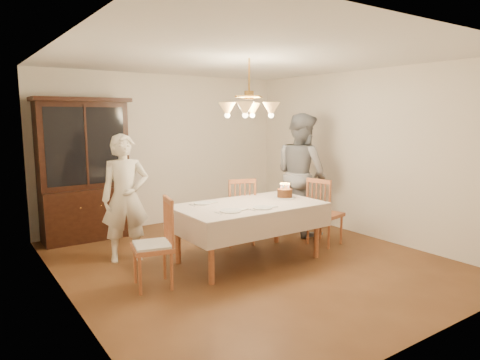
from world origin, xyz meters
TOP-DOWN VIEW (x-y plane):
  - ground at (0.00, 0.00)m, footprint 5.00×5.00m
  - room_shell at (0.00, 0.00)m, footprint 5.00×5.00m
  - dining_table at (0.00, 0.00)m, footprint 1.90×1.10m
  - china_hutch at (-1.47, 2.25)m, footprint 1.38×0.54m
  - chair_far_side at (0.32, 0.69)m, footprint 0.54×0.53m
  - chair_left_end at (-1.38, -0.11)m, footprint 0.51×0.52m
  - chair_right_end at (1.35, -0.05)m, footprint 0.50×0.52m
  - elderly_woman at (-1.31, 0.93)m, footprint 0.68×0.52m
  - adult_in_grey at (1.50, 0.64)m, footprint 0.78×0.98m
  - birthday_cake at (0.65, 0.05)m, footprint 0.30×0.30m
  - place_setting_near_left at (-0.42, -0.23)m, footprint 0.41×0.26m
  - place_setting_near_right at (0.00, -0.31)m, footprint 0.39×0.24m
  - place_setting_far_left at (-0.47, 0.35)m, footprint 0.37×0.23m
  - chandelier at (-0.00, -0.00)m, footprint 0.62×0.62m

SIDE VIEW (x-z plane):
  - ground at x=0.00m, z-range 0.00..0.00m
  - chair_far_side at x=0.32m, z-range -0.06..0.94m
  - chair_right_end at x=1.35m, z-range -0.06..0.94m
  - chair_left_end at x=-1.38m, z-range -0.05..0.95m
  - dining_table at x=0.00m, z-range 0.30..1.06m
  - place_setting_far_left at x=-0.47m, z-range 0.76..0.77m
  - place_setting_near_right at x=0.00m, z-range 0.76..0.77m
  - place_setting_near_left at x=-0.42m, z-range 0.76..0.77m
  - birthday_cake at x=0.65m, z-range 0.71..0.92m
  - elderly_woman at x=-1.31m, z-range 0.00..1.67m
  - adult_in_grey at x=1.50m, z-range 0.00..1.94m
  - china_hutch at x=-1.47m, z-range -0.04..2.12m
  - room_shell at x=0.00m, z-range -0.92..4.08m
  - chandelier at x=0.00m, z-range 1.61..2.34m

